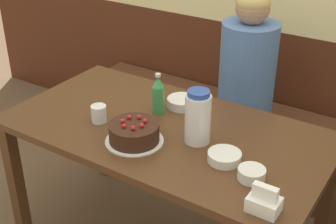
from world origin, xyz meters
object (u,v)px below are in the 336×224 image
Objects in this scene: birthday_cake at (134,133)px; bowl_rice_small at (252,174)px; soju_bottle at (158,94)px; bowl_soup_white at (182,102)px; bowl_side_dish at (224,157)px; bench_seat at (238,140)px; person_pale_blue_shirt at (244,107)px; napkin_holder at (264,202)px; water_pitcher at (198,117)px; glass_water_tall at (99,114)px.

birthday_cake is 0.53m from bowl_rice_small.
soju_bottle reaches higher than bowl_soup_white.
bowl_rice_small is at bearing -20.02° from bowl_side_dish.
person_pale_blue_shirt is at bearing -61.03° from bench_seat.
bowl_rice_small is 0.90m from person_pale_blue_shirt.
bench_seat is at bearing 86.07° from bowl_soup_white.
bowl_side_dish is (0.39, 0.08, -0.02)m from birthday_cake.
soju_bottle is at bearing 150.72° from napkin_holder.
napkin_holder is 1.08m from person_pale_blue_shirt.
water_pitcher is (0.22, 0.15, 0.07)m from birthday_cake.
birthday_cake is at bearing -9.97° from person_pale_blue_shirt.
glass_water_tall reaches higher than bowl_soup_white.
glass_water_tall is at bearing 167.82° from birthday_cake.
napkin_holder is at bearing -29.28° from soju_bottle.
bowl_side_dish is at bearing 18.25° from person_pale_blue_shirt.
napkin_holder is 1.38× the size of glass_water_tall.
bowl_soup_white is at bearing 141.58° from bowl_side_dish.
bowl_rice_small reaches higher than bowl_side_dish.
glass_water_tall is 0.88m from person_pale_blue_shirt.
birthday_cake is 2.29× the size of napkin_holder.
bench_seat is 15.82× the size of bowl_side_dish.
glass_water_tall is (-0.46, -0.10, -0.08)m from water_pitcher.
bench_seat is at bearing 101.84° from water_pitcher.
bowl_side_dish is 0.80m from person_pale_blue_shirt.
water_pitcher is 2.99× the size of glass_water_tall.
soju_bottle is (-0.11, -0.73, 0.59)m from bench_seat.
soju_bottle reaches higher than bench_seat.
soju_bottle is at bearing 102.68° from birthday_cake.
birthday_cake is 0.86m from person_pale_blue_shirt.
bowl_soup_white reaches higher than bowl_side_dish.
bench_seat is at bearing 116.44° from bowl_rice_small.
bench_seat is 1.14m from birthday_cake.
bowl_rice_small is at bearing 25.85° from person_pale_blue_shirt.
soju_bottle reaches higher than birthday_cake.
glass_water_tall is (-0.77, 0.03, 0.02)m from bowl_rice_small.
napkin_holder is at bearing -10.68° from birthday_cake.
glass_water_tall is (-0.18, -0.22, -0.05)m from soju_bottle.
water_pitcher reaches higher than bench_seat.
bench_seat is 1.21m from bowl_rice_small.
person_pale_blue_shirt is (-0.25, 0.74, -0.17)m from bowl_side_dish.
person_pale_blue_shirt reaches higher than bowl_rice_small.
water_pitcher is 0.21m from bowl_side_dish.
glass_water_tall reaches higher than bowl_rice_small.
bowl_rice_small is 0.78× the size of bowl_side_dish.
soju_bottle is at bearing 156.63° from water_pitcher.
bowl_soup_white is 0.49m from person_pale_blue_shirt.
bench_seat is at bearing 81.78° from soju_bottle.
bowl_rice_small is (0.53, -0.36, -0.00)m from bowl_soup_white.
person_pale_blue_shirt is at bearing 115.85° from bowl_rice_small.
bowl_rice_small is (0.49, -0.98, 0.52)m from bench_seat.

